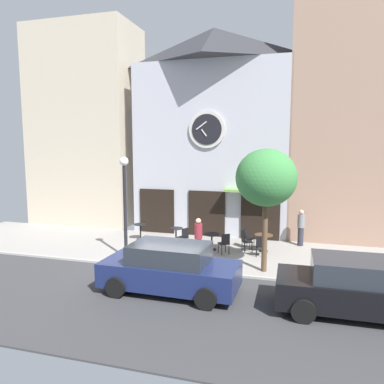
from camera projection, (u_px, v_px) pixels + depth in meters
ground_plane at (162, 272)px, 13.48m from camera, size 24.40×11.37×0.13m
clock_building at (213, 129)px, 19.39m from camera, size 8.05×4.05×10.54m
neighbor_building_left at (87, 127)px, 21.91m from camera, size 6.11×3.57×11.35m
neighbor_building_right at (362, 119)px, 17.65m from camera, size 6.63×3.31×11.72m
street_lamp at (125, 207)px, 14.88m from camera, size 0.36×0.36×4.14m
street_tree at (266, 178)px, 13.11m from camera, size 2.18×1.97×4.49m
cafe_table_near_door at (140, 229)px, 17.96m from camera, size 0.63×0.63×0.77m
cafe_table_center at (176, 233)px, 17.29m from camera, size 0.65×0.65×0.73m
cafe_table_near_curb at (212, 238)px, 16.21m from camera, size 0.73×0.73×0.72m
cafe_table_center_right at (264, 239)px, 15.96m from camera, size 0.79×0.79×0.75m
cafe_chair_facing_wall at (184, 236)px, 16.58m from camera, size 0.55×0.55×0.90m
cafe_chair_left_end at (245, 240)px, 15.90m from camera, size 0.54×0.54×0.90m
cafe_chair_facing_street at (261, 244)px, 15.17m from camera, size 0.41×0.41×0.90m
cafe_chair_corner at (247, 236)px, 16.50m from camera, size 0.49×0.49×0.90m
cafe_chair_by_entrance at (225, 242)px, 15.54m from camera, size 0.56×0.56×0.90m
pedestrian_grey at (301, 227)px, 16.85m from camera, size 0.39×0.39×1.67m
pedestrian_maroon at (198, 238)px, 14.94m from camera, size 0.42×0.42×1.67m
parked_car_navy at (170, 268)px, 11.57m from camera, size 4.34×2.09×1.55m
parked_car_black at (357, 287)px, 10.03m from camera, size 4.32×2.06×1.55m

